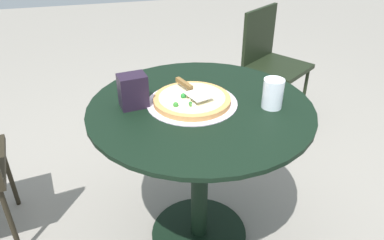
# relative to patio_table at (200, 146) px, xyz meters

# --- Properties ---
(ground_plane) EXTENTS (10.00, 10.00, 0.00)m
(ground_plane) POSITION_rel_patio_table_xyz_m (0.00, 0.00, -0.54)
(ground_plane) COLOR gray
(patio_table) EXTENTS (0.91, 0.91, 0.74)m
(patio_table) POSITION_rel_patio_table_xyz_m (0.00, 0.00, 0.00)
(patio_table) COLOR black
(patio_table) RESTS_ON ground
(pizza_on_tray) EXTENTS (0.37, 0.37, 0.05)m
(pizza_on_tray) POSITION_rel_patio_table_xyz_m (-0.03, 0.03, 0.21)
(pizza_on_tray) COLOR silver
(pizza_on_tray) RESTS_ON patio_table
(pizza_server) EXTENTS (0.12, 0.21, 0.02)m
(pizza_server) POSITION_rel_patio_table_xyz_m (-0.03, 0.06, 0.25)
(pizza_server) COLOR silver
(pizza_server) RESTS_ON pizza_on_tray
(drinking_cup) EXTENTS (0.08, 0.08, 0.12)m
(drinking_cup) POSITION_rel_patio_table_xyz_m (0.27, -0.08, 0.26)
(drinking_cup) COLOR white
(drinking_cup) RESTS_ON patio_table
(napkin_dispenser) EXTENTS (0.12, 0.10, 0.13)m
(napkin_dispenser) POSITION_rel_patio_table_xyz_m (-0.26, 0.06, 0.27)
(napkin_dispenser) COLOR black
(napkin_dispenser) RESTS_ON patio_table
(patio_chair_corner) EXTENTS (0.52, 0.52, 0.82)m
(patio_chair_corner) POSITION_rel_patio_table_xyz_m (0.79, 1.00, -0.05)
(patio_chair_corner) COLOR black
(patio_chair_corner) RESTS_ON ground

